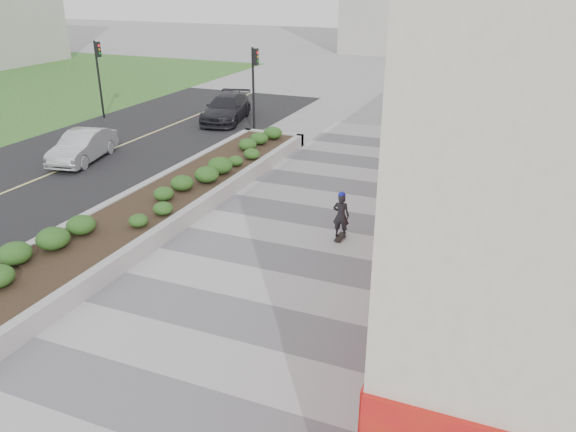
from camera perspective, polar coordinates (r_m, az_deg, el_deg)
name	(u,v)px	position (r m, az deg, el deg)	size (l,w,h in m)	color
ground	(206,366)	(12.04, -8.34, -14.81)	(160.00, 160.00, 0.00)	gray
walkway	(266,295)	(14.21, -2.20, -8.02)	(8.00, 36.00, 0.01)	#A8A8AD
planter	(169,196)	(19.67, -12.01, 1.97)	(3.00, 18.00, 0.90)	#9E9EA0
street	(27,183)	(23.95, -24.97, 3.04)	(10.00, 40.00, 0.00)	black
traffic_signal_near	(254,77)	(28.73, -3.44, 13.90)	(0.33, 0.28, 4.20)	black
traffic_signal_far	(99,68)	(33.35, -18.68, 14.06)	(0.33, 0.28, 4.20)	black
manhole_cover	(285,299)	(14.04, -0.32, -8.44)	(0.44, 0.44, 0.01)	#595654
skateboarder	(341,215)	(16.87, 5.41, 0.08)	(0.53, 0.73, 1.53)	beige
car_silver	(83,146)	(25.80, -20.14, 6.66)	(1.38, 3.95, 1.30)	silver
car_dark	(226,108)	(31.53, -6.30, 10.81)	(1.95, 4.80, 1.39)	black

